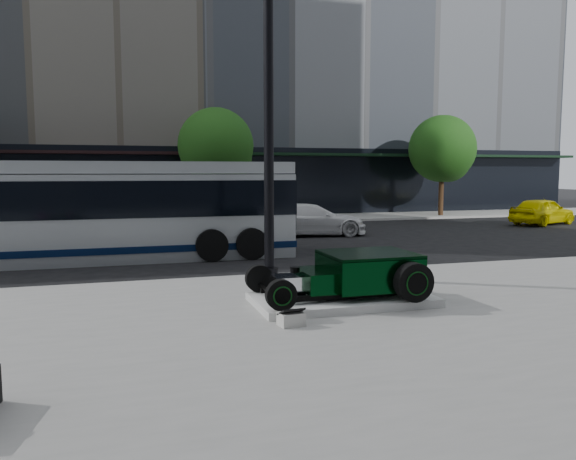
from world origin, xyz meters
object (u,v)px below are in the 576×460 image
object	(u,v)px
transit_bus	(90,210)
yellow_taxi	(542,211)
hot_rod	(358,273)
lamppost	(269,125)
white_sedan	(311,220)

from	to	relation	value
transit_bus	yellow_taxi	bearing A→B (deg)	14.11
hot_rod	transit_bus	size ratio (longest dim) A/B	0.27
hot_rod	lamppost	size ratio (longest dim) A/B	0.41
transit_bus	white_sedan	xyz separation A→B (m)	(8.38, 4.14, -0.83)
transit_bus	white_sedan	size ratio (longest dim) A/B	2.67
yellow_taxi	transit_bus	bearing A→B (deg)	85.07
lamppost	white_sedan	distance (m)	10.12
transit_bus	yellow_taxi	size ratio (longest dim) A/B	3.09
hot_rod	lamppost	xyz separation A→B (m)	(-0.93, 3.17, 3.03)
lamppost	yellow_taxi	size ratio (longest dim) A/B	1.99
transit_bus	yellow_taxi	world-z (taller)	transit_bus
hot_rod	yellow_taxi	size ratio (longest dim) A/B	0.82
hot_rod	transit_bus	bearing A→B (deg)	123.78
transit_bus	white_sedan	world-z (taller)	transit_bus
hot_rod	yellow_taxi	xyz separation A→B (m)	(15.74, 13.00, -0.03)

